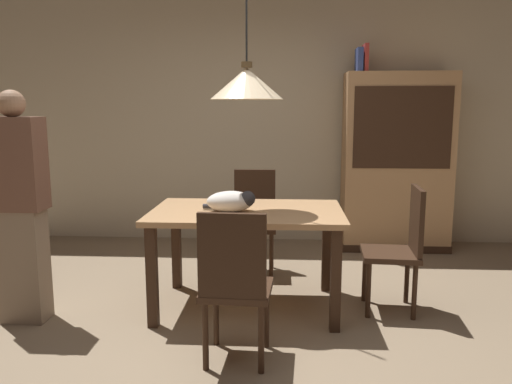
{
  "coord_description": "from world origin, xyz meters",
  "views": [
    {
      "loc": [
        0.19,
        -3.05,
        1.49
      ],
      "look_at": [
        -0.04,
        0.79,
        0.85
      ],
      "focal_mm": 35.53,
      "sensor_mm": 36.0,
      "label": 1
    }
  ],
  "objects": [
    {
      "name": "book_blue_wide",
      "position": [
        0.93,
        2.32,
        1.97
      ],
      "size": [
        0.06,
        0.24,
        0.24
      ],
      "primitive_type": "cube",
      "color": "#384C93",
      "rests_on": "hutch_bookcase"
    },
    {
      "name": "book_red_tall",
      "position": [
        0.99,
        2.32,
        1.99
      ],
      "size": [
        0.04,
        0.22,
        0.28
      ],
      "primitive_type": "cube",
      "color": "#B73833",
      "rests_on": "hutch_bookcase"
    },
    {
      "name": "dining_table",
      "position": [
        -0.09,
        0.59,
        0.65
      ],
      "size": [
        1.4,
        0.9,
        0.75
      ],
      "color": "tan",
      "rests_on": "ground"
    },
    {
      "name": "chair_right_side",
      "position": [
        1.04,
        0.59,
        0.51
      ],
      "size": [
        0.43,
        0.43,
        0.93
      ],
      "color": "#382316",
      "rests_on": "ground"
    },
    {
      "name": "cat_sleeping",
      "position": [
        -0.2,
        0.52,
        0.83
      ],
      "size": [
        0.39,
        0.27,
        0.16
      ],
      "color": "silver",
      "rests_on": "dining_table"
    },
    {
      "name": "chair_far_back",
      "position": [
        -0.09,
        1.47,
        0.51
      ],
      "size": [
        0.4,
        0.4,
        0.93
      ],
      "color": "#382316",
      "rests_on": "ground"
    },
    {
      "name": "person_standing",
      "position": [
        -1.64,
        0.26,
        0.81
      ],
      "size": [
        0.36,
        0.22,
        1.61
      ],
      "color": "#84705B",
      "rests_on": "ground"
    },
    {
      "name": "pendant_lamp",
      "position": [
        -0.09,
        0.59,
        1.66
      ],
      "size": [
        0.52,
        0.52,
        1.3
      ],
      "color": "beige"
    },
    {
      "name": "chair_near_front",
      "position": [
        -0.09,
        -0.29,
        0.51
      ],
      "size": [
        0.42,
        0.42,
        0.93
      ],
      "color": "#382316",
      "rests_on": "ground"
    },
    {
      "name": "back_wall",
      "position": [
        0.0,
        2.65,
        1.45
      ],
      "size": [
        6.4,
        0.1,
        2.9
      ],
      "primitive_type": "cube",
      "color": "beige",
      "rests_on": "ground"
    },
    {
      "name": "hutch_bookcase",
      "position": [
        1.35,
        2.32,
        0.89
      ],
      "size": [
        1.12,
        0.45,
        1.85
      ],
      "color": "tan",
      "rests_on": "ground"
    },
    {
      "name": "ground",
      "position": [
        0.0,
        0.0,
        0.0
      ],
      "size": [
        10.0,
        10.0,
        0.0
      ],
      "primitive_type": "plane",
      "color": "#847056"
    }
  ]
}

